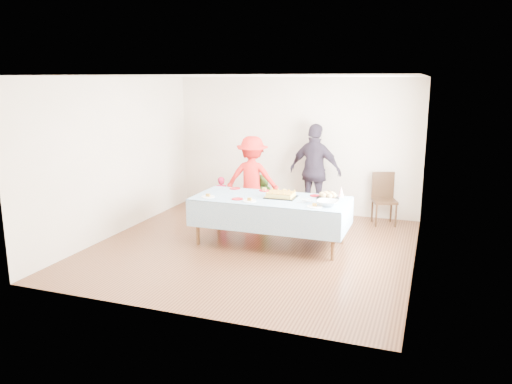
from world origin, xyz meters
TOP-DOWN VIEW (x-y plane):
  - ground at (0.00, 0.00)m, footprint 5.00×5.00m
  - room_walls at (0.05, 0.00)m, footprint 5.04×5.04m
  - party_table at (0.22, 0.27)m, footprint 2.50×1.10m
  - birthday_cake at (0.36, 0.36)m, footprint 0.49×0.38m
  - rolls_tray at (1.10, 0.52)m, footprint 0.36×0.36m
  - punch_bowl at (1.19, 0.08)m, footprint 0.34×0.34m
  - party_hat at (1.28, 0.73)m, footprint 0.10×0.10m
  - fork_pile at (0.82, 0.14)m, footprint 0.24×0.18m
  - plate_red_far_a at (-0.59, 0.72)m, footprint 0.19×0.19m
  - plate_red_far_b at (-0.04, 0.72)m, footprint 0.18×0.18m
  - plate_red_far_c at (0.32, 0.72)m, footprint 0.20×0.20m
  - plate_red_far_d at (0.87, 0.65)m, footprint 0.18×0.18m
  - plate_red_near at (-0.25, -0.00)m, footprint 0.19×0.19m
  - plate_white_left at (-0.76, -0.03)m, footprint 0.22×0.22m
  - plate_white_mid at (-0.02, -0.06)m, footprint 0.22×0.22m
  - plate_white_right at (1.03, -0.07)m, footprint 0.24×0.24m
  - dining_chair at (1.83, 2.15)m, footprint 0.53×0.53m
  - toddler_left at (-1.21, 1.51)m, footprint 0.33×0.25m
  - toddler_mid at (-0.44, 1.78)m, footprint 0.43×0.29m
  - toddler_right at (0.99, 1.18)m, footprint 0.46×0.42m
  - adult_left at (-0.58, 1.57)m, footprint 1.11×0.73m
  - adult_right at (0.51, 2.14)m, footprint 1.15×0.68m

SIDE VIEW (x-z plane):
  - ground at x=0.00m, z-range 0.00..0.00m
  - toddler_right at x=0.99m, z-range 0.00..0.78m
  - toddler_left at x=-1.21m, z-range 0.00..0.81m
  - toddler_mid at x=-0.44m, z-range 0.00..0.87m
  - dining_chair at x=1.83m, z-range 0.05..1.02m
  - party_table at x=0.22m, z-range 0.33..1.11m
  - plate_red_far_a at x=-0.59m, z-range 0.78..0.79m
  - plate_red_far_b at x=-0.04m, z-range 0.78..0.79m
  - plate_red_far_c at x=0.32m, z-range 0.78..0.79m
  - plate_red_far_d at x=0.87m, z-range 0.78..0.79m
  - plate_red_near at x=-0.25m, z-range 0.78..0.79m
  - plate_white_left at x=-0.76m, z-range 0.78..0.79m
  - plate_white_mid at x=-0.02m, z-range 0.78..0.79m
  - plate_white_right at x=1.03m, z-range 0.78..0.79m
  - adult_left at x=-0.58m, z-range 0.00..1.61m
  - fork_pile at x=0.82m, z-range 0.78..0.85m
  - birthday_cake at x=0.36m, z-range 0.78..0.86m
  - punch_bowl at x=1.19m, z-range 0.78..0.86m
  - rolls_tray at x=1.10m, z-range 0.77..0.88m
  - party_hat at x=1.28m, z-range 0.78..0.95m
  - adult_right at x=0.51m, z-range 0.00..1.84m
  - room_walls at x=0.05m, z-range 0.41..3.13m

